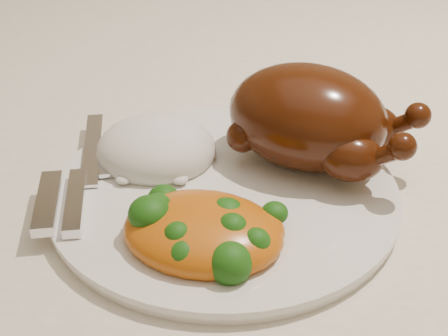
# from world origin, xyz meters

# --- Properties ---
(dining_table) EXTENTS (1.60, 0.90, 0.76)m
(dining_table) POSITION_xyz_m (0.00, 0.00, 0.67)
(dining_table) COLOR brown
(dining_table) RESTS_ON floor
(tablecloth) EXTENTS (1.73, 1.03, 0.18)m
(tablecloth) POSITION_xyz_m (0.00, 0.00, 0.74)
(tablecloth) COLOR white
(tablecloth) RESTS_ON dining_table
(dinner_plate) EXTENTS (0.38, 0.38, 0.01)m
(dinner_plate) POSITION_xyz_m (-0.15, -0.17, 0.77)
(dinner_plate) COLOR white
(dinner_plate) RESTS_ON tablecloth
(roast_chicken) EXTENTS (0.19, 0.14, 0.09)m
(roast_chicken) POSITION_xyz_m (-0.08, -0.11, 0.83)
(roast_chicken) COLOR #401606
(roast_chicken) RESTS_ON dinner_plate
(rice_mound) EXTENTS (0.13, 0.12, 0.06)m
(rice_mound) POSITION_xyz_m (-0.22, -0.14, 0.79)
(rice_mound) COLOR white
(rice_mound) RESTS_ON dinner_plate
(mac_and_cheese) EXTENTS (0.13, 0.10, 0.05)m
(mac_and_cheese) POSITION_xyz_m (-0.14, -0.25, 0.79)
(mac_and_cheese) COLOR orange
(mac_and_cheese) RESTS_ON dinner_plate
(cutlery) EXTENTS (0.08, 0.20, 0.01)m
(cutlery) POSITION_xyz_m (-0.27, -0.21, 0.79)
(cutlery) COLOR silver
(cutlery) RESTS_ON dinner_plate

